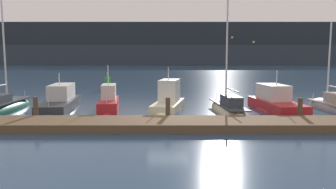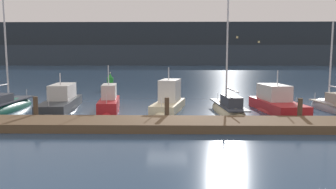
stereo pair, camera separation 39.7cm
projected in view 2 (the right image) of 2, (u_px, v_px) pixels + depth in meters
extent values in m
plane|color=navy|center=(167.00, 119.00, 20.35)|extent=(400.00, 400.00, 0.00)
cube|color=brown|center=(166.00, 124.00, 17.92)|extent=(40.45, 2.80, 0.45)
cylinder|color=#4C3D2D|center=(36.00, 109.00, 19.63)|extent=(0.28, 0.28, 1.51)
cylinder|color=#4C3D2D|center=(167.00, 110.00, 19.49)|extent=(0.28, 0.28, 1.48)
cylinder|color=#4C3D2D|center=(300.00, 110.00, 19.36)|extent=(0.28, 0.28, 1.44)
ellipsoid|color=#195647|center=(5.00, 111.00, 23.45)|extent=(1.84, 7.77, 1.65)
cube|color=#333842|center=(5.00, 102.00, 23.37)|extent=(1.54, 6.53, 0.08)
cylinder|color=silver|center=(5.00, 25.00, 23.34)|extent=(0.12, 0.12, 10.82)
cylinder|color=silver|center=(27.00, 93.00, 26.89)|extent=(0.04, 0.04, 0.50)
ellipsoid|color=#2D3338|center=(61.00, 110.00, 23.99)|extent=(2.85, 7.56, 1.29)
cube|color=#2D3338|center=(61.00, 105.00, 23.94)|extent=(2.61, 6.81, 0.72)
cube|color=silver|center=(63.00, 91.00, 24.57)|extent=(1.76, 3.38, 1.09)
cube|color=black|center=(67.00, 87.00, 26.01)|extent=(1.28, 0.36, 0.49)
cylinder|color=silver|center=(60.00, 79.00, 23.86)|extent=(0.07, 0.07, 0.86)
cylinder|color=silver|center=(49.00, 102.00, 20.80)|extent=(0.04, 0.04, 0.60)
ellipsoid|color=red|center=(109.00, 111.00, 23.38)|extent=(2.01, 5.16, 1.30)
cube|color=red|center=(109.00, 105.00, 23.33)|extent=(1.83, 4.65, 0.85)
cube|color=silver|center=(109.00, 91.00, 23.72)|extent=(1.22, 2.31, 1.02)
cube|color=black|center=(110.00, 88.00, 24.69)|extent=(0.87, 0.32, 0.46)
cylinder|color=silver|center=(108.00, 75.00, 23.18)|extent=(0.07, 0.07, 1.39)
cylinder|color=silver|center=(106.00, 99.00, 21.16)|extent=(0.04, 0.04, 0.60)
ellipsoid|color=beige|center=(168.00, 110.00, 23.86)|extent=(2.85, 5.67, 1.04)
cube|color=beige|center=(168.00, 106.00, 23.82)|extent=(2.61, 5.11, 0.59)
cube|color=silver|center=(170.00, 90.00, 24.22)|extent=(1.70, 2.58, 1.59)
cube|color=black|center=(173.00, 86.00, 25.24)|extent=(1.16, 0.50, 0.70)
cylinder|color=silver|center=(169.00, 74.00, 23.65)|extent=(0.07, 0.07, 0.92)
cylinder|color=silver|center=(161.00, 102.00, 21.54)|extent=(0.04, 0.04, 0.60)
ellipsoid|color=beige|center=(228.00, 112.00, 22.85)|extent=(2.24, 7.24, 1.46)
cube|color=#333842|center=(228.00, 104.00, 22.78)|extent=(1.88, 6.08, 0.08)
cube|color=#333842|center=(231.00, 101.00, 21.89)|extent=(1.18, 2.35, 0.68)
cylinder|color=silver|center=(227.00, 39.00, 22.80)|extent=(0.12, 0.12, 9.13)
cylinder|color=silver|center=(232.00, 90.00, 21.69)|extent=(0.35, 3.07, 0.09)
cylinder|color=silver|center=(218.00, 95.00, 26.00)|extent=(0.04, 0.04, 0.50)
ellipsoid|color=red|center=(277.00, 111.00, 23.25)|extent=(3.02, 6.69, 0.99)
cube|color=red|center=(277.00, 106.00, 23.21)|extent=(2.76, 6.03, 0.74)
cube|color=silver|center=(274.00, 92.00, 23.73)|extent=(1.87, 3.01, 1.11)
cube|color=black|center=(267.00, 88.00, 24.99)|extent=(1.39, 0.39, 0.50)
cylinder|color=silver|center=(277.00, 78.00, 23.09)|extent=(0.07, 0.07, 1.05)
cylinder|color=silver|center=(296.00, 102.00, 20.44)|extent=(0.04, 0.04, 0.60)
ellipsoid|color=gray|center=(331.00, 110.00, 23.70)|extent=(1.84, 5.29, 1.66)
cube|color=#A39984|center=(332.00, 103.00, 23.64)|extent=(1.55, 4.44, 0.08)
cylinder|color=silver|center=(331.00, 63.00, 23.70)|extent=(0.12, 0.12, 5.83)
cylinder|color=silver|center=(315.00, 96.00, 25.98)|extent=(0.04, 0.04, 0.50)
cylinder|color=green|center=(110.00, 88.00, 38.56)|extent=(1.07, 1.07, 0.16)
cylinder|color=green|center=(110.00, 83.00, 38.48)|extent=(0.71, 0.71, 1.19)
cone|color=green|center=(110.00, 75.00, 38.38)|extent=(0.50, 0.50, 0.50)
sphere|color=#F9EAB7|center=(110.00, 73.00, 38.35)|extent=(0.16, 0.16, 0.16)
cube|color=#232B33|center=(173.00, 44.00, 138.04)|extent=(240.00, 16.00, 17.02)
cube|color=#2C363F|center=(158.00, 55.00, 128.77)|extent=(144.00, 10.00, 7.77)
cube|color=#F4DB8C|center=(139.00, 61.00, 131.12)|extent=(0.80, 0.10, 0.80)
cube|color=#F4DB8C|center=(152.00, 55.00, 130.74)|extent=(0.80, 0.10, 0.80)
cube|color=#F4DB8C|center=(259.00, 42.00, 129.38)|extent=(0.80, 0.10, 0.80)
cube|color=#F4DB8C|center=(30.00, 61.00, 131.87)|extent=(0.80, 0.10, 0.80)
cube|color=#F4DB8C|center=(237.00, 37.00, 129.31)|extent=(0.80, 0.10, 0.80)
cube|color=#F4DB8C|center=(310.00, 59.00, 129.81)|extent=(0.80, 0.10, 0.80)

